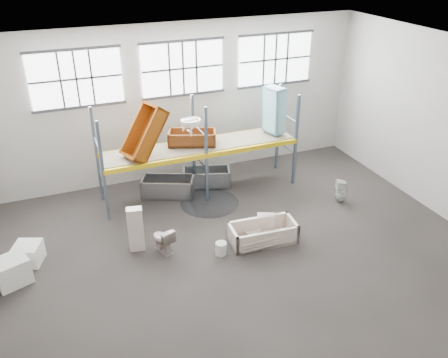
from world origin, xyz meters
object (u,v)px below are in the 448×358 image
bathtub_beige (263,233)px  steel_tub_left (168,187)px  cistern_tall (136,229)px  rust_tub_flat (192,137)px  toilet_beige (163,239)px  bucket (221,248)px  toilet_white (341,191)px  carton_near (11,271)px  blue_tub_upright (274,110)px  steel_tub_right (206,177)px

bathtub_beige → steel_tub_left: bearing=120.6°
cistern_tall → rust_tub_flat: size_ratio=0.85×
toilet_beige → steel_tub_left: bearing=-128.2°
toilet_beige → bucket: size_ratio=2.10×
bathtub_beige → toilet_white: size_ratio=2.38×
toilet_beige → bucket: 1.51m
bucket → carton_near: bearing=171.0°
carton_near → bucket: bearing=-9.0°
toilet_white → rust_tub_flat: bearing=-102.5°
cistern_tall → bucket: (1.94, -1.01, -0.44)m
steel_tub_left → toilet_beige: bearing=-108.3°
toilet_white → steel_tub_left: size_ratio=0.46×
toilet_beige → rust_tub_flat: size_ratio=0.49×
blue_tub_upright → steel_tub_right: bearing=171.1°
steel_tub_right → blue_tub_upright: size_ratio=1.04×
steel_tub_left → blue_tub_upright: blue_tub_upright is taller
bathtub_beige → bucket: bearing=-169.8°
toilet_white → steel_tub_left: (-4.78, 2.35, -0.08)m
steel_tub_left → steel_tub_right: 1.35m
steel_tub_right → rust_tub_flat: size_ratio=1.05×
toilet_beige → cistern_tall: size_ratio=0.58×
bathtub_beige → steel_tub_left: size_ratio=1.10×
bathtub_beige → carton_near: (-6.18, 0.65, 0.06)m
toilet_beige → blue_tub_upright: bearing=-169.0°
toilet_white → steel_tub_right: (-3.44, 2.55, -0.09)m
steel_tub_right → carton_near: (-5.87, -2.89, 0.05)m
toilet_beige → toilet_white: toilet_white is taller
toilet_beige → carton_near: bearing=-21.5°
steel_tub_left → bucket: steel_tub_left is taller
toilet_beige → blue_tub_upright: 5.55m
toilet_beige → steel_tub_right: (2.26, 2.99, -0.08)m
toilet_beige → toilet_white: bearing=164.5°
rust_tub_flat → toilet_white: bearing=-30.9°
blue_tub_upright → carton_near: size_ratio=1.94×
bathtub_beige → rust_tub_flat: rust_tub_flat is taller
carton_near → steel_tub_right: bearing=26.2°
cistern_tall → bucket: 2.23m
cistern_tall → rust_tub_flat: bearing=57.5°
toilet_white → carton_near: size_ratio=0.98×
cistern_tall → carton_near: bearing=-164.2°
bathtub_beige → cistern_tall: bearing=168.7°
bathtub_beige → bucket: 1.25m
steel_tub_left → rust_tub_flat: bearing=0.6°
bathtub_beige → toilet_white: bearing=21.9°
bathtub_beige → rust_tub_flat: (-0.81, 3.35, 1.56)m
cistern_tall → steel_tub_right: bearing=54.1°
cistern_tall → rust_tub_flat: 3.62m
bathtub_beige → toilet_beige: 2.64m
blue_tub_upright → bucket: (-3.10, -3.33, -2.23)m
bucket → steel_tub_left: bearing=96.8°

